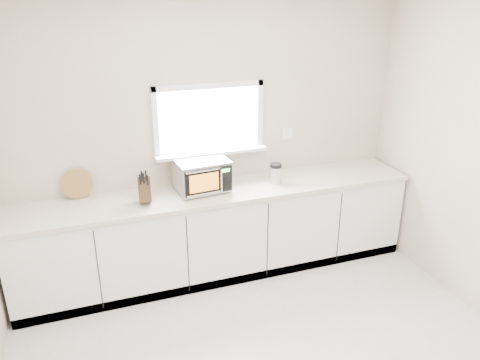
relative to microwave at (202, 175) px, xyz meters
name	(u,v)px	position (x,y,z in m)	size (l,w,h in m)	color
back_wall	(209,137)	(0.15, 0.26, 0.28)	(4.00, 0.17, 2.70)	beige
cabinets	(219,233)	(0.15, -0.03, -0.64)	(3.92, 0.60, 0.88)	white
countertop	(219,192)	(0.15, -0.04, -0.18)	(3.92, 0.64, 0.04)	beige
microwave	(202,175)	(0.00, 0.00, 0.00)	(0.51, 0.42, 0.31)	black
knife_block	(144,188)	(-0.56, -0.09, -0.02)	(0.13, 0.23, 0.33)	#442E18
cutting_board	(77,184)	(-1.14, 0.21, -0.02)	(0.28, 0.28, 0.02)	olive
coffee_grinder	(276,173)	(0.74, -0.06, -0.06)	(0.15, 0.15, 0.21)	#B8BBBF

